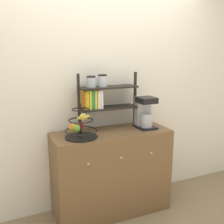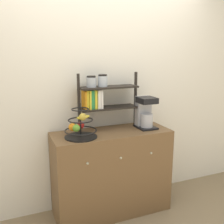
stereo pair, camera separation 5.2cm
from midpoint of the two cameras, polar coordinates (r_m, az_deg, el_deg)
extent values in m
plane|color=#847051|center=(2.93, 1.33, -22.82)|extent=(12.00, 12.00, 0.00)
cube|color=silver|center=(2.89, -2.83, 4.64)|extent=(7.00, 0.05, 2.60)
cube|color=brown|center=(2.89, -0.63, -12.97)|extent=(1.23, 0.47, 0.91)
sphere|color=#B2AD8C|center=(2.47, -5.81, -11.15)|extent=(0.02, 0.02, 0.02)
sphere|color=#B2AD8C|center=(2.58, 1.46, -9.98)|extent=(0.02, 0.02, 0.02)
sphere|color=#B2AD8C|center=(2.73, 7.99, -8.80)|extent=(0.02, 0.02, 0.02)
cube|color=black|center=(2.88, 6.73, -3.23)|extent=(0.19, 0.24, 0.02)
cube|color=#B7B7BC|center=(2.90, 6.17, 0.31)|extent=(0.16, 0.09, 0.32)
cylinder|color=#B7B7BC|center=(2.84, 6.98, -1.78)|extent=(0.13, 0.13, 0.14)
cube|color=black|center=(2.81, 7.01, 2.59)|extent=(0.18, 0.19, 0.06)
cylinder|color=black|center=(2.56, -7.29, -5.43)|extent=(0.32, 0.32, 0.01)
cylinder|color=black|center=(2.51, -7.40, -1.77)|extent=(0.01, 0.01, 0.33)
torus|color=black|center=(2.54, -7.33, -4.06)|extent=(0.31, 0.31, 0.01)
torus|color=black|center=(2.51, -7.40, -1.77)|extent=(0.24, 0.24, 0.01)
torus|color=black|center=(2.49, -7.47, 0.56)|extent=(0.17, 0.17, 0.01)
sphere|color=red|center=(2.58, -7.38, -2.92)|extent=(0.07, 0.07, 0.07)
sphere|color=#6BAD33|center=(2.49, -8.29, -3.52)|extent=(0.07, 0.07, 0.07)
sphere|color=orange|center=(2.52, -9.13, -3.31)|extent=(0.08, 0.08, 0.08)
ellipsoid|color=yellow|center=(2.53, -6.81, -1.14)|extent=(0.15, 0.08, 0.04)
sphere|color=gold|center=(2.48, -6.90, -1.09)|extent=(0.07, 0.07, 0.07)
cube|color=black|center=(2.67, -7.79, 1.86)|extent=(0.02, 0.02, 0.60)
cube|color=black|center=(2.91, 4.50, 2.82)|extent=(0.02, 0.02, 0.60)
cube|color=black|center=(2.79, -1.38, 0.92)|extent=(0.62, 0.20, 0.02)
cube|color=black|center=(2.75, -1.40, 5.43)|extent=(0.62, 0.20, 0.02)
cube|color=orange|center=(2.68, -6.64, 2.61)|extent=(0.02, 0.15, 0.19)
cube|color=yellow|center=(2.69, -6.18, 2.70)|extent=(0.02, 0.13, 0.19)
cube|color=yellow|center=(2.69, -5.73, 2.73)|extent=(0.02, 0.16, 0.19)
cube|color=#2D8C47|center=(2.70, -5.12, 2.78)|extent=(0.03, 0.13, 0.19)
cube|color=yellow|center=(2.71, -4.46, 2.83)|extent=(0.02, 0.13, 0.19)
cube|color=white|center=(2.72, -3.80, 2.88)|extent=(0.03, 0.15, 0.19)
cube|color=white|center=(2.73, -3.26, 2.92)|extent=(0.02, 0.16, 0.19)
cylinder|color=#ADB2B7|center=(2.68, -5.12, 6.46)|extent=(0.10, 0.10, 0.10)
cylinder|color=black|center=(2.67, -5.14, 7.69)|extent=(0.09, 0.09, 0.02)
cylinder|color=silver|center=(2.72, -2.63, 6.70)|extent=(0.10, 0.10, 0.11)
cylinder|color=black|center=(2.72, -2.64, 8.02)|extent=(0.09, 0.09, 0.02)
camera|label=1|loc=(0.03, -90.56, -0.13)|focal=42.00mm
camera|label=2|loc=(0.03, 89.44, 0.13)|focal=42.00mm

